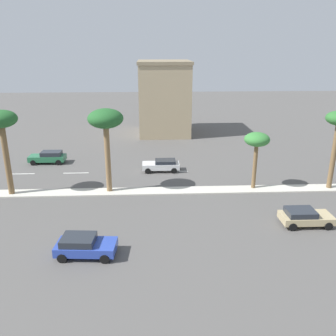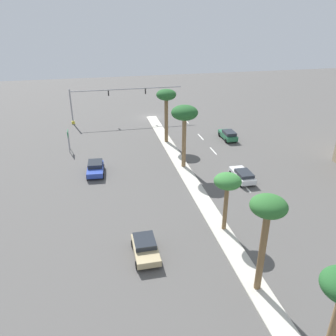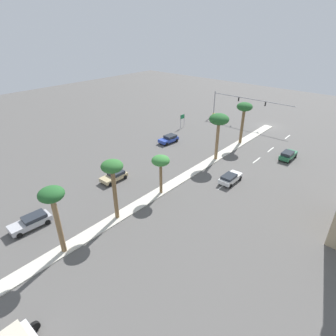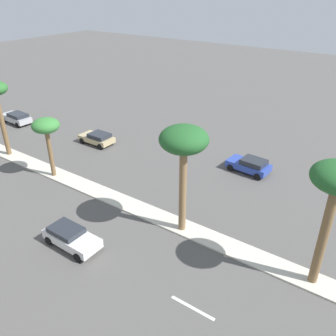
{
  "view_description": "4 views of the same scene",
  "coord_description": "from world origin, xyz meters",
  "px_view_note": "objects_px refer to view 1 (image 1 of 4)",
  "views": [
    {
      "loc": [
        32.26,
        27.13,
        13.49
      ],
      "look_at": [
        -2.39,
        28.77,
        1.6
      ],
      "focal_mm": 38.14,
      "sensor_mm": 36.0,
      "label": 1
    },
    {
      "loc": [
        10.54,
        62.01,
        18.79
      ],
      "look_at": [
        2.82,
        27.29,
        2.12
      ],
      "focal_mm": 36.79,
      "sensor_mm": 36.0,
      "label": 2
    },
    {
      "loc": [
        -22.27,
        60.89,
        21.02
      ],
      "look_at": [
        1.59,
        33.53,
        1.85
      ],
      "focal_mm": 29.39,
      "sensor_mm": 36.0,
      "label": 3
    },
    {
      "loc": [
        -17.84,
        11.88,
        16.2
      ],
      "look_at": [
        2.93,
        26.38,
        2.73
      ],
      "focal_mm": 37.63,
      "sensor_mm": 36.0,
      "label": 4
    }
  ],
  "objects_px": {
    "sedan_green_left": "(48,157)",
    "palm_tree_front": "(1,124)",
    "commercial_building": "(164,98)",
    "sedan_blue_center": "(84,245)",
    "sedan_tan_inboard": "(305,217)",
    "palm_tree_mid": "(257,142)",
    "sedan_white_front": "(162,165)",
    "palm_tree_center": "(106,122)"
  },
  "relations": [
    {
      "from": "sedan_blue_center",
      "to": "sedan_tan_inboard",
      "type": "xyz_separation_m",
      "value": [
        -3.58,
        16.66,
        -0.04
      ]
    },
    {
      "from": "palm_tree_mid",
      "to": "sedan_white_front",
      "type": "xyz_separation_m",
      "value": [
        -5.73,
        -8.94,
        -4.12
      ]
    },
    {
      "from": "commercial_building",
      "to": "sedan_green_left",
      "type": "xyz_separation_m",
      "value": [
        15.3,
        -14.63,
        -4.92
      ]
    },
    {
      "from": "palm_tree_center",
      "to": "sedan_green_left",
      "type": "distance_m",
      "value": 13.98
    },
    {
      "from": "sedan_white_front",
      "to": "sedan_green_left",
      "type": "xyz_separation_m",
      "value": [
        -3.56,
        -13.63,
        0.05
      ]
    },
    {
      "from": "palm_tree_front",
      "to": "sedan_blue_center",
      "type": "bearing_deg",
      "value": 38.93
    },
    {
      "from": "palm_tree_center",
      "to": "sedan_white_front",
      "type": "distance_m",
      "value": 10.01
    },
    {
      "from": "palm_tree_front",
      "to": "palm_tree_mid",
      "type": "bearing_deg",
      "value": 90.88
    },
    {
      "from": "sedan_white_front",
      "to": "sedan_green_left",
      "type": "distance_m",
      "value": 14.08
    },
    {
      "from": "commercial_building",
      "to": "sedan_white_front",
      "type": "bearing_deg",
      "value": -3.06
    },
    {
      "from": "sedan_white_front",
      "to": "sedan_blue_center",
      "type": "bearing_deg",
      "value": -18.7
    },
    {
      "from": "sedan_white_front",
      "to": "commercial_building",
      "type": "bearing_deg",
      "value": 176.94
    },
    {
      "from": "commercial_building",
      "to": "sedan_tan_inboard",
      "type": "bearing_deg",
      "value": 17.03
    },
    {
      "from": "sedan_blue_center",
      "to": "commercial_building",
      "type": "bearing_deg",
      "value": 169.32
    },
    {
      "from": "commercial_building",
      "to": "sedan_white_front",
      "type": "distance_m",
      "value": 19.53
    },
    {
      "from": "palm_tree_mid",
      "to": "palm_tree_front",
      "type": "bearing_deg",
      "value": -89.12
    },
    {
      "from": "palm_tree_front",
      "to": "sedan_white_front",
      "type": "height_order",
      "value": "palm_tree_front"
    },
    {
      "from": "palm_tree_center",
      "to": "sedan_tan_inboard",
      "type": "xyz_separation_m",
      "value": [
        7.59,
        16.19,
        -6.19
      ]
    },
    {
      "from": "sedan_white_front",
      "to": "sedan_tan_inboard",
      "type": "xyz_separation_m",
      "value": [
        13.43,
        10.9,
        -0.01
      ]
    },
    {
      "from": "palm_tree_front",
      "to": "palm_tree_center",
      "type": "relative_size",
      "value": 1.0
    },
    {
      "from": "palm_tree_front",
      "to": "palm_tree_center",
      "type": "xyz_separation_m",
      "value": [
        -0.26,
        9.28,
        0.07
      ]
    },
    {
      "from": "palm_tree_mid",
      "to": "sedan_white_front",
      "type": "relative_size",
      "value": 1.35
    },
    {
      "from": "commercial_building",
      "to": "palm_tree_front",
      "type": "xyz_separation_m",
      "value": [
        24.95,
        -15.58,
        1.14
      ]
    },
    {
      "from": "sedan_tan_inboard",
      "to": "sedan_green_left",
      "type": "relative_size",
      "value": 0.94
    },
    {
      "from": "commercial_building",
      "to": "palm_tree_center",
      "type": "distance_m",
      "value": 25.51
    },
    {
      "from": "palm_tree_mid",
      "to": "sedan_green_left",
      "type": "xyz_separation_m",
      "value": [
        -9.29,
        -22.56,
        -4.07
      ]
    },
    {
      "from": "palm_tree_center",
      "to": "palm_tree_mid",
      "type": "bearing_deg",
      "value": 90.43
    },
    {
      "from": "sedan_tan_inboard",
      "to": "commercial_building",
      "type": "bearing_deg",
      "value": -162.97
    },
    {
      "from": "sedan_blue_center",
      "to": "sedan_tan_inboard",
      "type": "distance_m",
      "value": 17.04
    },
    {
      "from": "sedan_white_front",
      "to": "palm_tree_front",
      "type": "bearing_deg",
      "value": -67.31
    },
    {
      "from": "palm_tree_front",
      "to": "sedan_blue_center",
      "type": "xyz_separation_m",
      "value": [
        10.91,
        8.82,
        -6.08
      ]
    },
    {
      "from": "palm_tree_center",
      "to": "sedan_white_front",
      "type": "height_order",
      "value": "palm_tree_center"
    },
    {
      "from": "sedan_blue_center",
      "to": "palm_tree_center",
      "type": "bearing_deg",
      "value": 177.6
    },
    {
      "from": "commercial_building",
      "to": "palm_tree_center",
      "type": "relative_size",
      "value": 1.42
    },
    {
      "from": "palm_tree_mid",
      "to": "sedan_green_left",
      "type": "distance_m",
      "value": 24.74
    },
    {
      "from": "palm_tree_mid",
      "to": "sedan_green_left",
      "type": "relative_size",
      "value": 1.31
    },
    {
      "from": "sedan_tan_inboard",
      "to": "sedan_blue_center",
      "type": "bearing_deg",
      "value": -77.87
    },
    {
      "from": "palm_tree_front",
      "to": "sedan_white_front",
      "type": "xyz_separation_m",
      "value": [
        -6.09,
        14.57,
        -6.11
      ]
    },
    {
      "from": "sedan_blue_center",
      "to": "sedan_tan_inboard",
      "type": "relative_size",
      "value": 1.03
    },
    {
      "from": "commercial_building",
      "to": "sedan_green_left",
      "type": "height_order",
      "value": "commercial_building"
    },
    {
      "from": "palm_tree_center",
      "to": "commercial_building",
      "type": "bearing_deg",
      "value": 165.69
    },
    {
      "from": "sedan_green_left",
      "to": "palm_tree_front",
      "type": "bearing_deg",
      "value": -5.6
    }
  ]
}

